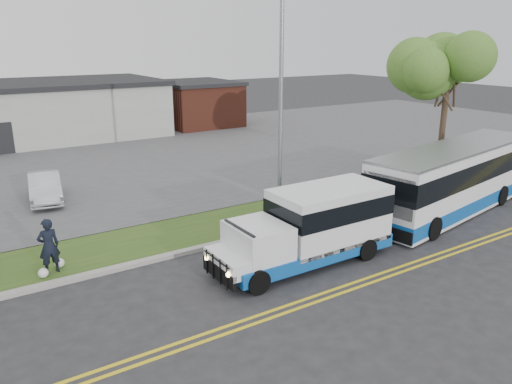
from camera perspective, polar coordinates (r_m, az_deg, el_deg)
ground at (r=18.41m, az=0.06°, el=-6.62°), size 140.00×140.00×0.00m
lane_line_north at (r=15.64m, az=7.89°, el=-11.31°), size 70.00×0.12×0.01m
lane_line_south at (r=15.45m, az=8.62°, el=-11.74°), size 70.00×0.12×0.01m
curb at (r=19.24m, az=-1.72°, el=-5.30°), size 80.00×0.30×0.15m
verge at (r=20.71m, az=-4.30°, el=-3.76°), size 80.00×3.30×0.10m
parking_lot at (r=33.30m, az=-16.05°, el=3.66°), size 80.00×25.00×0.10m
brick_wing at (r=45.04m, az=-6.78°, el=10.04°), size 6.30×7.30×3.90m
tree_east at (r=28.84m, az=21.26°, el=13.59°), size 5.20×5.20×8.33m
streetlight_near at (r=20.92m, az=2.97°, el=11.11°), size 0.35×1.53×9.50m
shuttle_bus at (r=17.21m, az=6.67°, el=-3.61°), size 6.63×2.25×2.53m
transit_bus at (r=23.73m, az=21.73°, el=1.43°), size 10.91×4.19×2.96m
pedestrian at (r=17.45m, az=-22.61°, el=-5.72°), size 0.72×0.51×1.86m
parked_car_a at (r=25.37m, az=-22.96°, el=0.50°), size 1.96×4.12×1.30m
grocery_bag_left at (r=17.48m, az=-23.14°, el=-8.51°), size 0.32×0.32×0.32m
grocery_bag_right at (r=18.01m, az=-21.55°, el=-7.55°), size 0.32×0.32×0.32m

